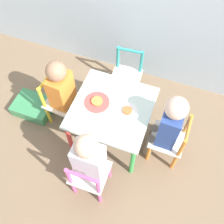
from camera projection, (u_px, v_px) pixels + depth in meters
name	position (u px, v px, depth m)	size (l,w,h in m)	color
ground_plane	(112.00, 135.00, 2.34)	(6.00, 6.00, 0.00)	#7F664C
kids_table	(112.00, 112.00, 2.01)	(0.59, 0.59, 0.46)	silver
chair_yellow	(60.00, 101.00, 2.24)	(0.28, 0.28, 0.50)	silver
chair_orange	(170.00, 140.00, 2.04)	(0.26, 0.26, 0.50)	silver
chair_pink	(89.00, 176.00, 1.89)	(0.26, 0.26, 0.50)	silver
chair_teal	(127.00, 77.00, 2.38)	(0.28, 0.28, 0.50)	silver
child_left	(63.00, 90.00, 2.07)	(0.22, 0.21, 0.73)	#4C608E
child_right	(168.00, 125.00, 1.88)	(0.21, 0.20, 0.77)	#7A6B5B
child_front	(91.00, 159.00, 1.76)	(0.20, 0.21, 0.75)	#4C608E
plate_left	(97.00, 102.00, 1.97)	(0.19, 0.19, 0.03)	#E54C47
plate_right	(127.00, 111.00, 1.92)	(0.16, 0.16, 0.03)	white
storage_bin	(33.00, 107.00, 2.44)	(0.35, 0.26, 0.10)	#3D8E56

